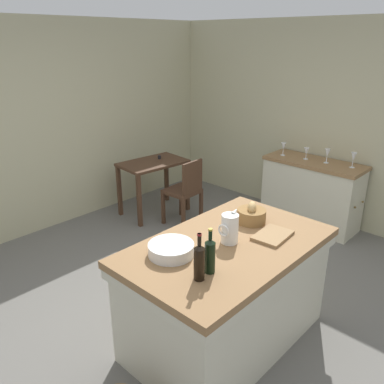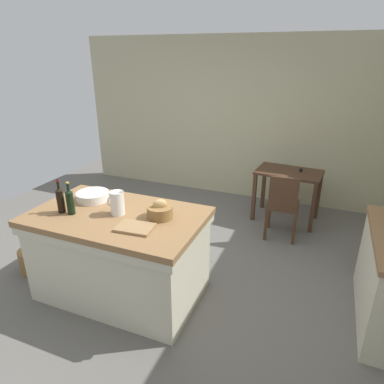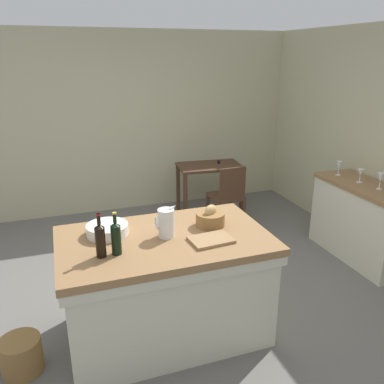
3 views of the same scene
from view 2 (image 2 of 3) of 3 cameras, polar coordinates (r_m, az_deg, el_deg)
The scene contains 12 objects.
ground_plane at distance 4.01m, azimuth -4.78°, elevation -13.07°, with size 6.76×6.76×0.00m, color #66635E.
wall_back at distance 5.80m, azimuth 6.61°, elevation 12.04°, with size 5.32×0.12×2.60m, color #B7B28E.
island_table at distance 3.51m, azimuth -12.00°, elevation -9.73°, with size 1.65×1.01×0.90m.
writing_desk at distance 5.08m, azimuth 15.87°, elevation 2.06°, with size 0.95×0.64×0.81m.
wooden_chair at distance 4.58m, azimuth 15.01°, elevation -2.00°, with size 0.42×0.42×0.91m.
pitcher at distance 3.26m, azimuth -12.46°, elevation -1.77°, with size 0.17×0.13×0.27m.
wash_bowl at distance 3.67m, azimuth -16.33°, elevation -0.66°, with size 0.33×0.33×0.09m, color white.
bread_basket at distance 3.15m, azimuth -5.39°, elevation -3.21°, with size 0.24×0.24×0.18m.
cutting_board at distance 3.00m, azimuth -9.54°, elevation -5.91°, with size 0.32×0.22×0.02m, color #99754C.
wine_bottle_dark at distance 3.38m, azimuth -19.79°, elevation -1.47°, with size 0.07×0.07×0.32m.
wine_bottle_amber at distance 3.45m, azimuth -21.23°, elevation -1.16°, with size 0.07×0.07×0.33m.
wicker_hamper at distance 4.32m, azimuth -25.06°, elevation -10.33°, with size 0.30×0.30×0.27m, color olive.
Camera 2 is at (1.53, -2.90, 2.31)m, focal length 31.76 mm.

